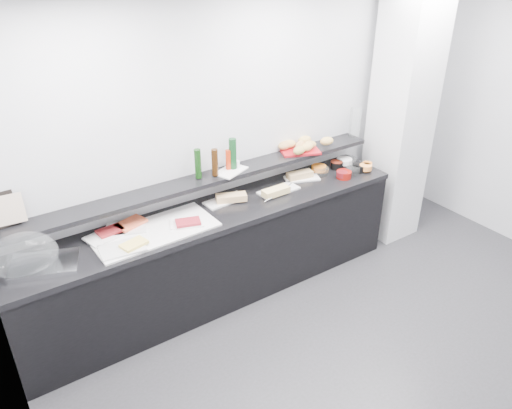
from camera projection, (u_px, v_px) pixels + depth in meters
ground at (409, 377)px, 3.85m from camera, size 5.00×5.00×0.00m
back_wall at (263, 136)px, 4.66m from camera, size 5.00×0.02×2.70m
ceiling at (486, 3)px, 2.56m from camera, size 5.00×5.00×0.00m
column at (401, 117)px, 5.15m from camera, size 0.50×0.50×2.70m
buffet_cabinet at (218, 256)px, 4.54m from camera, size 3.60×0.60×0.85m
counter_top at (216, 213)px, 4.33m from camera, size 3.62×0.62×0.05m
wall_shelf at (205, 180)px, 4.33m from camera, size 3.60×0.25×0.04m
cloche_base at (45, 265)px, 3.58m from camera, size 0.55×0.46×0.04m
cloche_dome at (23, 255)px, 3.50m from camera, size 0.51×0.38×0.34m
linen_runner at (155, 231)px, 4.01m from camera, size 1.00×0.50×0.01m
platter_meat_a at (105, 236)px, 3.92m from camera, size 0.34×0.26×0.01m
food_meat_a at (110, 231)px, 3.95m from camera, size 0.21×0.15×0.02m
platter_salmon at (126, 228)px, 4.02m from camera, size 0.37×0.31×0.01m
food_salmon at (131, 223)px, 4.05m from camera, size 0.27×0.22×0.02m
platter_cheese at (122, 248)px, 3.76m from camera, size 0.36×0.26×0.01m
food_cheese at (134, 244)px, 3.78m from camera, size 0.22×0.17×0.02m
platter_meat_b at (187, 222)px, 4.10m from camera, size 0.32×0.28×0.01m
food_meat_b at (188, 222)px, 4.07m from camera, size 0.23×0.18×0.02m
sandwich_plate_left at (225, 200)px, 4.47m from camera, size 0.39×0.19×0.01m
sandwich_food_left at (231, 198)px, 4.44m from camera, size 0.29×0.20×0.06m
tongs_left at (230, 200)px, 4.45m from camera, size 0.16×0.02×0.01m
sandwich_plate_mid at (279, 190)px, 4.64m from camera, size 0.40×0.19×0.01m
sandwich_food_mid at (276, 191)px, 4.55m from camera, size 0.26×0.10×0.06m
tongs_mid at (271, 199)px, 4.47m from camera, size 0.16×0.04×0.01m
sandwich_plate_right at (302, 178)px, 4.87m from camera, size 0.37×0.26×0.01m
sandwich_food_right at (300, 175)px, 4.86m from camera, size 0.27×0.14×0.06m
tongs_right at (288, 186)px, 4.70m from camera, size 0.15×0.08×0.01m
bowl_glass_fruit at (321, 171)px, 4.96m from camera, size 0.16×0.16×0.07m
fill_glass_fruit at (319, 168)px, 5.00m from camera, size 0.18×0.18×0.05m
bowl_black_jam at (337, 165)px, 5.09m from camera, size 0.14×0.14×0.07m
fill_black_jam at (337, 164)px, 5.09m from camera, size 0.15×0.15×0.05m
bowl_glass_cream at (347, 161)px, 5.18m from camera, size 0.19×0.19×0.07m
fill_glass_cream at (344, 161)px, 5.15m from camera, size 0.21×0.21×0.05m
bowl_red_jam at (344, 175)px, 4.89m from camera, size 0.15×0.15×0.07m
fill_red_jam at (342, 174)px, 4.87m from camera, size 0.13×0.13×0.05m
bowl_glass_salmon at (353, 171)px, 4.96m from camera, size 0.14×0.14×0.07m
fill_glass_salmon at (366, 167)px, 5.01m from camera, size 0.13×0.13×0.05m
bowl_black_fruit at (359, 168)px, 5.02m from camera, size 0.17×0.17×0.07m
fill_black_fruit at (367, 165)px, 5.06m from camera, size 0.10×0.10×0.05m
print_art at (10, 209)px, 3.56m from camera, size 0.20×0.06×0.22m
condiment_tray at (231, 171)px, 4.43m from camera, size 0.34×0.28×0.01m
bottle_green_a at (198, 164)px, 4.24m from camera, size 0.07×0.07×0.26m
bottle_brown at (215, 162)px, 4.29m from camera, size 0.07×0.07×0.24m
bottle_green_b at (233, 154)px, 4.40m from camera, size 0.07×0.07×0.28m
bottle_hot at (228, 160)px, 4.42m from camera, size 0.06×0.06×0.18m
shaker_salt at (236, 163)px, 4.48m from camera, size 0.04×0.04×0.07m
shaker_pepper at (238, 164)px, 4.46m from camera, size 0.04×0.04×0.07m
bread_tray at (300, 150)px, 4.84m from camera, size 0.44×0.37×0.02m
bread_roll_nw at (285, 145)px, 4.82m from camera, size 0.16×0.11×0.08m
bread_roll_n at (289, 144)px, 4.85m from camera, size 0.16×0.12×0.08m
bread_roll_ne at (305, 140)px, 4.95m from camera, size 0.16×0.11×0.08m
bread_roll_sw at (299, 150)px, 4.71m from camera, size 0.15×0.11×0.08m
bread_roll_s at (307, 147)px, 4.79m from camera, size 0.16×0.12×0.08m
bread_roll_se at (327, 141)px, 4.92m from camera, size 0.16×0.11×0.08m
bread_roll_midw at (310, 145)px, 4.84m from camera, size 0.15×0.12×0.08m
bread_roll_mide at (300, 145)px, 4.83m from camera, size 0.15×0.12×0.08m
carafe at (355, 123)px, 5.13m from camera, size 0.14×0.14×0.30m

